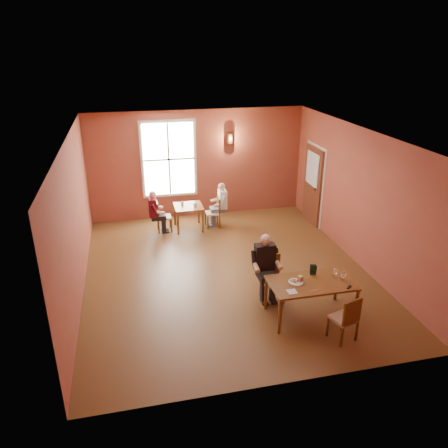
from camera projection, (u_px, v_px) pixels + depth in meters
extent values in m
cube|color=brown|center=(226.00, 271.00, 9.60)|extent=(6.00, 7.00, 0.01)
cube|color=brown|center=(198.00, 164.00, 12.15)|extent=(6.00, 0.04, 3.00)
cube|color=brown|center=(285.00, 297.00, 5.87)|extent=(6.00, 0.04, 3.00)
cube|color=brown|center=(75.00, 220.00, 8.40)|extent=(0.04, 7.00, 3.00)
cube|color=brown|center=(358.00, 197.00, 9.63)|extent=(0.04, 7.00, 3.00)
cube|color=white|center=(226.00, 135.00, 8.43)|extent=(6.00, 7.00, 0.04)
cube|color=white|center=(169.00, 159.00, 11.87)|extent=(1.36, 0.10, 1.96)
cube|color=maroon|center=(312.00, 185.00, 11.86)|extent=(0.12, 1.04, 2.10)
cylinder|color=brown|center=(230.00, 139.00, 11.98)|extent=(0.16, 0.16, 0.28)
cylinder|color=white|center=(296.00, 282.00, 7.76)|extent=(0.35, 0.35, 0.04)
cube|color=tan|center=(300.00, 279.00, 7.78)|extent=(0.11, 0.11, 0.10)
cube|color=black|center=(313.00, 270.00, 8.01)|extent=(0.13, 0.08, 0.19)
cube|color=silver|center=(315.00, 290.00, 7.53)|extent=(0.20, 0.03, 0.00)
cube|color=white|center=(292.00, 292.00, 7.49)|extent=(0.16, 0.16, 0.01)
cube|color=black|center=(349.00, 287.00, 7.62)|extent=(0.12, 0.11, 0.02)
imported|color=silver|center=(195.00, 205.00, 11.46)|extent=(0.12, 0.12, 0.09)
imported|color=white|center=(182.00, 203.00, 11.59)|extent=(0.11, 0.11, 0.09)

